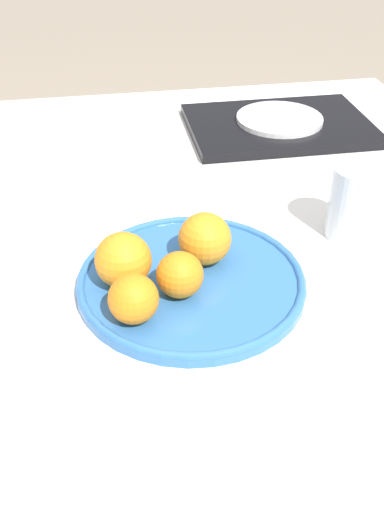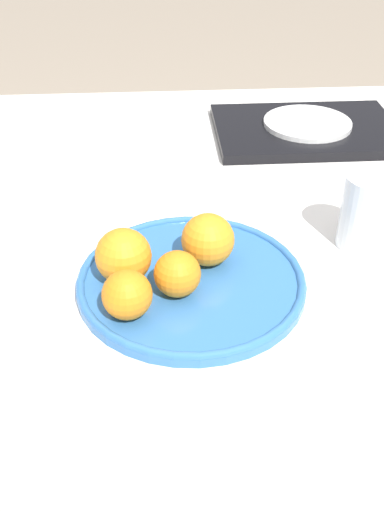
{
  "view_description": "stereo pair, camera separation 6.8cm",
  "coord_description": "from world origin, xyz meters",
  "px_view_note": "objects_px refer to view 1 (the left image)",
  "views": [
    {
      "loc": [
        -0.11,
        -0.9,
        1.22
      ],
      "look_at": [
        0.0,
        -0.27,
        0.76
      ],
      "focal_mm": 42.0,
      "sensor_mm": 36.0,
      "label": 1
    },
    {
      "loc": [
        -0.04,
        -0.91,
        1.22
      ],
      "look_at": [
        0.0,
        -0.27,
        0.76
      ],
      "focal_mm": 42.0,
      "sensor_mm": 36.0,
      "label": 2
    }
  ],
  "objects_px": {
    "fruit_platter": "(192,280)",
    "side_plate": "(280,119)",
    "orange_0": "(180,275)",
    "orange_3": "(205,239)",
    "serving_tray": "(279,126)",
    "orange_2": "(123,260)",
    "water_glass": "(355,203)",
    "orange_1": "(133,299)"
  },
  "relations": [
    {
      "from": "orange_2",
      "to": "side_plate",
      "type": "distance_m",
      "value": 0.6
    },
    {
      "from": "water_glass",
      "to": "orange_2",
      "type": "bearing_deg",
      "value": -167.28
    },
    {
      "from": "orange_2",
      "to": "side_plate",
      "type": "height_order",
      "value": "orange_2"
    },
    {
      "from": "fruit_platter",
      "to": "water_glass",
      "type": "distance_m",
      "value": 0.28
    },
    {
      "from": "orange_3",
      "to": "serving_tray",
      "type": "xyz_separation_m",
      "value": [
        0.24,
        0.45,
        -0.04
      ]
    },
    {
      "from": "fruit_platter",
      "to": "side_plate",
      "type": "distance_m",
      "value": 0.56
    },
    {
      "from": "fruit_platter",
      "to": "side_plate",
      "type": "xyz_separation_m",
      "value": [
        0.27,
        0.49,
        0.02
      ]
    },
    {
      "from": "orange_0",
      "to": "serving_tray",
      "type": "relative_size",
      "value": 0.17
    },
    {
      "from": "orange_0",
      "to": "side_plate",
      "type": "xyz_separation_m",
      "value": [
        0.29,
        0.52,
        -0.02
      ]
    },
    {
      "from": "fruit_platter",
      "to": "orange_2",
      "type": "bearing_deg",
      "value": 176.97
    },
    {
      "from": "fruit_platter",
      "to": "side_plate",
      "type": "relative_size",
      "value": 1.75
    },
    {
      "from": "orange_1",
      "to": "orange_3",
      "type": "xyz_separation_m",
      "value": [
        0.11,
        0.11,
        0.01
      ]
    },
    {
      "from": "fruit_platter",
      "to": "serving_tray",
      "type": "distance_m",
      "value": 0.56
    },
    {
      "from": "orange_0",
      "to": "serving_tray",
      "type": "xyz_separation_m",
      "value": [
        0.29,
        0.52,
        -0.03
      ]
    },
    {
      "from": "water_glass",
      "to": "fruit_platter",
      "type": "bearing_deg",
      "value": -162.13
    },
    {
      "from": "water_glass",
      "to": "side_plate",
      "type": "xyz_separation_m",
      "value": [
        0.01,
        0.4,
        -0.03
      ]
    },
    {
      "from": "orange_2",
      "to": "fruit_platter",
      "type": "bearing_deg",
      "value": -3.03
    },
    {
      "from": "serving_tray",
      "to": "orange_2",
      "type": "bearing_deg",
      "value": -126.74
    },
    {
      "from": "orange_3",
      "to": "water_glass",
      "type": "height_order",
      "value": "water_glass"
    },
    {
      "from": "fruit_platter",
      "to": "water_glass",
      "type": "height_order",
      "value": "water_glass"
    },
    {
      "from": "orange_3",
      "to": "serving_tray",
      "type": "relative_size",
      "value": 0.2
    },
    {
      "from": "serving_tray",
      "to": "orange_0",
      "type": "bearing_deg",
      "value": -119.29
    },
    {
      "from": "orange_1",
      "to": "orange_3",
      "type": "bearing_deg",
      "value": 44.35
    },
    {
      "from": "side_plate",
      "to": "orange_2",
      "type": "bearing_deg",
      "value": -126.74
    },
    {
      "from": "fruit_platter",
      "to": "water_glass",
      "type": "xyz_separation_m",
      "value": [
        0.26,
        0.08,
        0.05
      ]
    },
    {
      "from": "water_glass",
      "to": "serving_tray",
      "type": "xyz_separation_m",
      "value": [
        0.01,
        0.4,
        -0.05
      ]
    },
    {
      "from": "side_plate",
      "to": "orange_0",
      "type": "bearing_deg",
      "value": -119.29
    },
    {
      "from": "orange_3",
      "to": "serving_tray",
      "type": "height_order",
      "value": "orange_3"
    },
    {
      "from": "orange_1",
      "to": "fruit_platter",
      "type": "bearing_deg",
      "value": 39.36
    },
    {
      "from": "orange_2",
      "to": "serving_tray",
      "type": "distance_m",
      "value": 0.6
    },
    {
      "from": "fruit_platter",
      "to": "orange_2",
      "type": "height_order",
      "value": "orange_2"
    },
    {
      "from": "serving_tray",
      "to": "side_plate",
      "type": "relative_size",
      "value": 2.09
    },
    {
      "from": "fruit_platter",
      "to": "orange_3",
      "type": "distance_m",
      "value": 0.06
    },
    {
      "from": "fruit_platter",
      "to": "orange_2",
      "type": "relative_size",
      "value": 4.13
    },
    {
      "from": "fruit_platter",
      "to": "orange_1",
      "type": "distance_m",
      "value": 0.12
    },
    {
      "from": "orange_1",
      "to": "orange_0",
      "type": "bearing_deg",
      "value": 31.75
    },
    {
      "from": "orange_1",
      "to": "side_plate",
      "type": "xyz_separation_m",
      "value": [
        0.35,
        0.56,
        -0.02
      ]
    },
    {
      "from": "orange_0",
      "to": "orange_3",
      "type": "xyz_separation_m",
      "value": [
        0.05,
        0.07,
        0.01
      ]
    },
    {
      "from": "side_plate",
      "to": "orange_1",
      "type": "bearing_deg",
      "value": -122.45
    },
    {
      "from": "orange_2",
      "to": "orange_3",
      "type": "distance_m",
      "value": 0.12
    },
    {
      "from": "orange_2",
      "to": "orange_1",
      "type": "bearing_deg",
      "value": -85.33
    },
    {
      "from": "orange_0",
      "to": "orange_3",
      "type": "distance_m",
      "value": 0.08
    }
  ]
}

